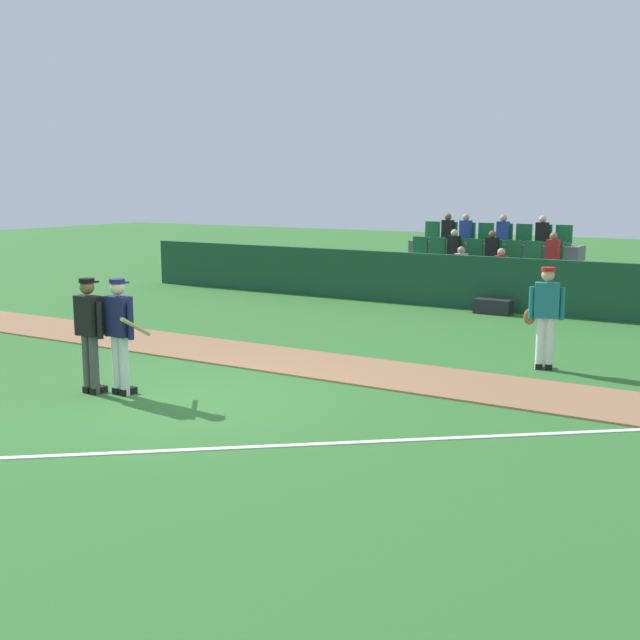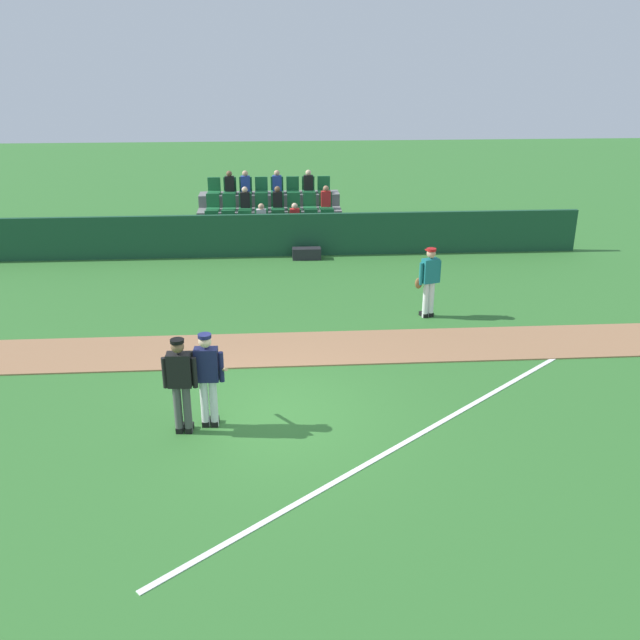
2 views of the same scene
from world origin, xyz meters
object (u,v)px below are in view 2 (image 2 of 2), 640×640
umpire_home_plate (181,380)px  equipment_bag (307,254)px  runner_teal_jersey (429,280)px  batter_navy_jersey (208,377)px

umpire_home_plate → equipment_bag: size_ratio=1.96×
equipment_bag → runner_teal_jersey: bearing=-62.4°
batter_navy_jersey → runner_teal_jersey: size_ratio=1.00×
batter_navy_jersey → umpire_home_plate: size_ratio=1.00×
umpire_home_plate → equipment_bag: umpire_home_plate is taller
batter_navy_jersey → runner_teal_jersey: bearing=45.2°
runner_teal_jersey → equipment_bag: bearing=117.6°
umpire_home_plate → runner_teal_jersey: bearing=43.7°
umpire_home_plate → runner_teal_jersey: size_ratio=1.00×
batter_navy_jersey → equipment_bag: (2.21, 10.22, -0.79)m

